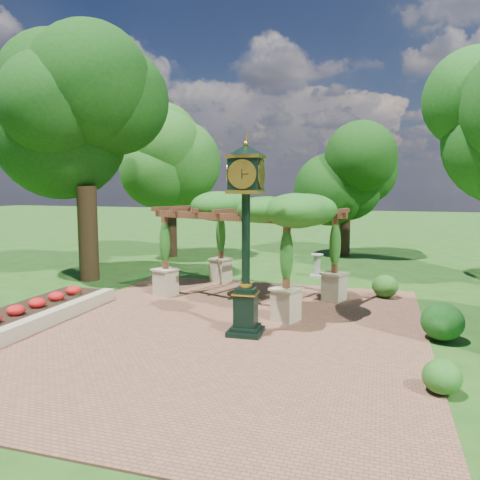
# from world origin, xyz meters

# --- Properties ---
(ground) EXTENTS (120.00, 120.00, 0.00)m
(ground) POSITION_xyz_m (0.00, 0.00, 0.00)
(ground) COLOR #1E4714
(ground) RESTS_ON ground
(brick_plaza) EXTENTS (10.00, 12.00, 0.04)m
(brick_plaza) POSITION_xyz_m (0.00, 1.00, 0.02)
(brick_plaza) COLOR brown
(brick_plaza) RESTS_ON ground
(border_wall) EXTENTS (0.35, 5.00, 0.40)m
(border_wall) POSITION_xyz_m (-4.60, 0.50, 0.20)
(border_wall) COLOR #C6B793
(border_wall) RESTS_ON ground
(flower_bed) EXTENTS (1.50, 5.00, 0.36)m
(flower_bed) POSITION_xyz_m (-5.50, 0.50, 0.18)
(flower_bed) COLOR red
(flower_bed) RESTS_ON ground
(pedestal_clock) EXTENTS (0.97, 0.97, 4.76)m
(pedestal_clock) POSITION_xyz_m (0.64, 0.85, 2.85)
(pedestal_clock) COLOR black
(pedestal_clock) RESTS_ON brick_plaza
(pergola) EXTENTS (6.43, 5.23, 3.49)m
(pergola) POSITION_xyz_m (-0.33, 4.50, 2.87)
(pergola) COLOR #BAB18A
(pergola) RESTS_ON brick_plaza
(sundial) EXTENTS (0.54, 0.54, 0.95)m
(sundial) POSITION_xyz_m (1.36, 8.86, 0.42)
(sundial) COLOR #9B9B92
(sundial) RESTS_ON ground
(shrub_front) EXTENTS (0.87, 0.87, 0.62)m
(shrub_front) POSITION_xyz_m (4.93, -1.34, 0.35)
(shrub_front) COLOR #245F1B
(shrub_front) RESTS_ON brick_plaza
(shrub_mid) EXTENTS (1.21, 1.21, 0.90)m
(shrub_mid) POSITION_xyz_m (5.29, 1.80, 0.49)
(shrub_mid) COLOR #154914
(shrub_mid) RESTS_ON brick_plaza
(shrub_back) EXTENTS (1.03, 1.03, 0.75)m
(shrub_back) POSITION_xyz_m (4.00, 5.87, 0.42)
(shrub_back) COLOR #235518
(shrub_back) RESTS_ON brick_plaza
(tree_west_near) EXTENTS (4.73, 4.73, 9.55)m
(tree_west_near) POSITION_xyz_m (-7.17, 5.65, 6.55)
(tree_west_near) COLOR #332414
(tree_west_near) RESTS_ON ground
(tree_west_far) EXTENTS (3.96, 3.96, 7.10)m
(tree_west_far) POSITION_xyz_m (-6.70, 12.19, 4.87)
(tree_west_far) COLOR #301E12
(tree_west_far) RESTS_ON ground
(tree_north) EXTENTS (4.01, 4.01, 6.20)m
(tree_north) POSITION_xyz_m (1.99, 14.90, 4.26)
(tree_north) COLOR black
(tree_north) RESTS_ON ground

